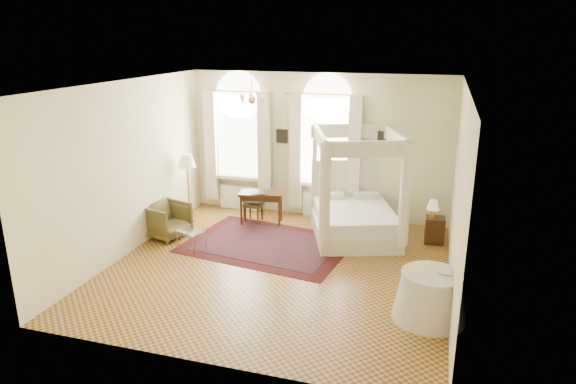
# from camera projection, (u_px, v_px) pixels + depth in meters

# --- Properties ---
(ground) EXTENTS (6.00, 6.00, 0.00)m
(ground) POSITION_uv_depth(u_px,v_px,m) (278.00, 267.00, 9.41)
(ground) COLOR #A87730
(ground) RESTS_ON ground
(room_walls) EXTENTS (6.00, 6.00, 6.00)m
(room_walls) POSITION_uv_depth(u_px,v_px,m) (278.00, 163.00, 8.82)
(room_walls) COLOR beige
(room_walls) RESTS_ON ground
(window_left) EXTENTS (1.62, 0.27, 3.29)m
(window_left) POSITION_uv_depth(u_px,v_px,m) (238.00, 150.00, 12.12)
(window_left) COLOR silver
(window_left) RESTS_ON room_walls
(window_right) EXTENTS (1.62, 0.27, 3.29)m
(window_right) POSITION_uv_depth(u_px,v_px,m) (325.00, 155.00, 11.54)
(window_right) COLOR silver
(window_right) RESTS_ON room_walls
(chandelier) EXTENTS (0.51, 0.45, 0.50)m
(chandelier) POSITION_uv_depth(u_px,v_px,m) (252.00, 99.00, 9.90)
(chandelier) COLOR #B5823C
(chandelier) RESTS_ON room_walls
(wall_pictures) EXTENTS (2.54, 0.03, 0.39)m
(wall_pictures) POSITION_uv_depth(u_px,v_px,m) (322.00, 137.00, 11.55)
(wall_pictures) COLOR black
(wall_pictures) RESTS_ON room_walls
(canopy_bed) EXTENTS (2.26, 2.50, 2.25)m
(canopy_bed) POSITION_uv_depth(u_px,v_px,m) (355.00, 214.00, 10.68)
(canopy_bed) COLOR beige
(canopy_bed) RESTS_ON ground
(nightstand) EXTENTS (0.40, 0.37, 0.55)m
(nightstand) POSITION_uv_depth(u_px,v_px,m) (435.00, 230.00, 10.46)
(nightstand) COLOR #3B2210
(nightstand) RESTS_ON ground
(nightstand_lamp) EXTENTS (0.25, 0.25, 0.37)m
(nightstand_lamp) POSITION_uv_depth(u_px,v_px,m) (433.00, 206.00, 10.32)
(nightstand_lamp) COLOR #B5823C
(nightstand_lamp) RESTS_ON nightstand
(writing_desk) EXTENTS (1.05, 0.68, 0.73)m
(writing_desk) POSITION_uv_depth(u_px,v_px,m) (261.00, 197.00, 11.47)
(writing_desk) COLOR #3B2210
(writing_desk) RESTS_ON ground
(laptop) EXTENTS (0.38, 0.28, 0.03)m
(laptop) POSITION_uv_depth(u_px,v_px,m) (260.00, 193.00, 11.33)
(laptop) COLOR black
(laptop) RESTS_ON writing_desk
(stool) EXTENTS (0.39, 0.39, 0.45)m
(stool) POSITION_uv_depth(u_px,v_px,m) (254.00, 206.00, 11.64)
(stool) COLOR #3F351B
(stool) RESTS_ON ground
(armchair) EXTENTS (0.98, 0.97, 0.73)m
(armchair) POSITION_uv_depth(u_px,v_px,m) (167.00, 220.00, 10.75)
(armchair) COLOR #4E4421
(armchair) RESTS_ON ground
(coffee_table) EXTENTS (0.66, 0.56, 0.38)m
(coffee_table) POSITION_uv_depth(u_px,v_px,m) (191.00, 232.00, 10.15)
(coffee_table) COLOR silver
(coffee_table) RESTS_ON ground
(floor_lamp) EXTENTS (0.40, 0.40, 1.56)m
(floor_lamp) POSITION_uv_depth(u_px,v_px,m) (187.00, 164.00, 11.40)
(floor_lamp) COLOR #B5823C
(floor_lamp) RESTS_ON ground
(oriental_rug) EXTENTS (3.51, 2.74, 0.01)m
(oriental_rug) POSITION_uv_depth(u_px,v_px,m) (268.00, 244.00, 10.43)
(oriental_rug) COLOR #461010
(oriental_rug) RESTS_ON ground
(side_table) EXTENTS (1.09, 1.09, 0.74)m
(side_table) POSITION_uv_depth(u_px,v_px,m) (430.00, 296.00, 7.63)
(side_table) COLOR beige
(side_table) RESTS_ON ground
(book) EXTENTS (0.21, 0.28, 0.03)m
(book) POSITION_uv_depth(u_px,v_px,m) (439.00, 270.00, 7.59)
(book) COLOR black
(book) RESTS_ON side_table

